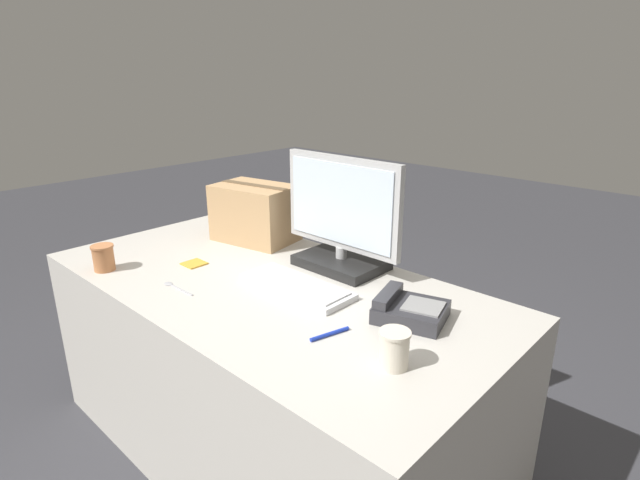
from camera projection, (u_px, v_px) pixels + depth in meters
The scene contains 11 objects.
ground_plane at pixel (272, 445), 2.09m from camera, with size 12.00×12.00×0.00m, color #38383D.
office_desk at pixel (269, 368), 1.97m from camera, with size 1.80×0.90×0.75m.
monitor at pixel (341, 224), 1.93m from camera, with size 0.54×0.24×0.44m.
keyboard at pixel (296, 286), 1.78m from camera, with size 0.44×0.16×0.03m.
desk_phone at pixel (409, 310), 1.57m from camera, with size 0.25×0.24×0.08m.
paper_cup_left at pixel (103, 258), 1.94m from camera, with size 0.09×0.09×0.10m.
paper_cup_right at pixel (394, 349), 1.31m from camera, with size 0.09×0.09×0.10m.
spoon at pixel (174, 286), 1.81m from camera, with size 0.17×0.03×0.00m.
cardboard_box at pixel (255, 213), 2.27m from camera, with size 0.39×0.30×0.26m.
pen_marker at pixel (330, 334), 1.47m from camera, with size 0.05×0.13×0.01m.
sticky_note_pad at pixel (194, 264), 2.02m from camera, with size 0.08×0.08×0.01m.
Camera 1 is at (1.31, -1.11, 1.49)m, focal length 28.00 mm.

